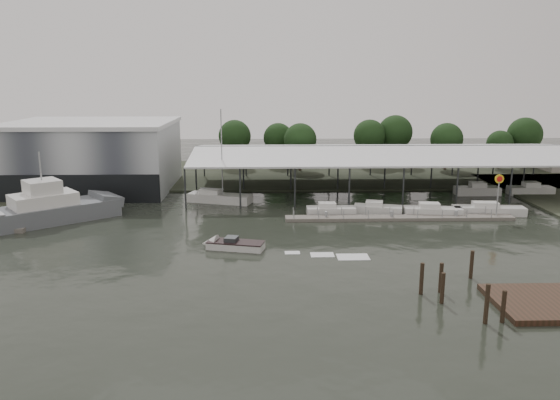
{
  "coord_description": "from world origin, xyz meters",
  "views": [
    {
      "loc": [
        -1.4,
        -54.3,
        17.06
      ],
      "look_at": [
        0.35,
        10.17,
        2.5
      ],
      "focal_mm": 35.0,
      "sensor_mm": 36.0,
      "label": 1
    }
  ],
  "objects_px": {
    "grey_trawler": "(53,209)",
    "speedboat_underway": "(231,245)",
    "shell_fuel_sign": "(499,188)",
    "white_sailboat": "(219,198)"
  },
  "relations": [
    {
      "from": "grey_trawler",
      "to": "shell_fuel_sign",
      "type": "bearing_deg",
      "value": -39.0
    },
    {
      "from": "shell_fuel_sign",
      "to": "speedboat_underway",
      "type": "xyz_separation_m",
      "value": [
        -31.98,
        -11.11,
        -3.53
      ]
    },
    {
      "from": "grey_trawler",
      "to": "white_sailboat",
      "type": "distance_m",
      "value": 21.47
    },
    {
      "from": "shell_fuel_sign",
      "to": "white_sailboat",
      "type": "bearing_deg",
      "value": 163.96
    },
    {
      "from": "white_sailboat",
      "to": "speedboat_underway",
      "type": "bearing_deg",
      "value": -64.74
    },
    {
      "from": "speedboat_underway",
      "to": "grey_trawler",
      "type": "bearing_deg",
      "value": -13.25
    },
    {
      "from": "shell_fuel_sign",
      "to": "grey_trawler",
      "type": "relative_size",
      "value": 0.36
    },
    {
      "from": "shell_fuel_sign",
      "to": "speedboat_underway",
      "type": "bearing_deg",
      "value": -160.84
    },
    {
      "from": "grey_trawler",
      "to": "speedboat_underway",
      "type": "height_order",
      "value": "grey_trawler"
    },
    {
      "from": "shell_fuel_sign",
      "to": "speedboat_underway",
      "type": "relative_size",
      "value": 0.32
    }
  ]
}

